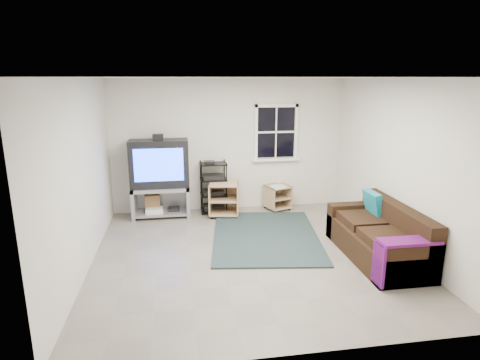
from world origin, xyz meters
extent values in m
plane|color=slate|center=(0.00, 0.00, 0.00)|extent=(4.60, 4.60, 0.00)
plane|color=white|center=(0.00, 0.00, 2.60)|extent=(4.60, 4.60, 0.00)
plane|color=beige|center=(0.00, 2.30, 1.30)|extent=(4.60, 0.00, 4.60)
plane|color=beige|center=(0.00, -2.30, 1.30)|extent=(4.60, 0.00, 4.60)
plane|color=beige|center=(-2.30, 0.00, 1.30)|extent=(0.00, 4.60, 4.60)
plane|color=beige|center=(2.30, 0.00, 1.30)|extent=(0.00, 4.60, 4.60)
cube|color=black|center=(0.95, 2.28, 1.55)|extent=(0.80, 0.01, 1.02)
cube|color=white|center=(0.95, 2.26, 2.07)|extent=(0.88, 0.06, 0.06)
cube|color=white|center=(0.95, 2.25, 1.00)|extent=(0.98, 0.14, 0.05)
cube|color=white|center=(0.54, 2.26, 1.55)|extent=(0.06, 0.06, 1.10)
cube|color=white|center=(1.36, 2.26, 1.55)|extent=(0.06, 0.06, 1.10)
cube|color=white|center=(0.95, 2.27, 1.55)|extent=(0.78, 0.04, 0.04)
cube|color=gray|center=(-1.36, 2.00, 0.56)|extent=(1.09, 0.54, 0.07)
cube|color=gray|center=(-1.87, 2.00, 0.30)|extent=(0.07, 0.54, 0.60)
cube|color=gray|center=(-0.85, 2.00, 0.30)|extent=(0.07, 0.54, 0.60)
cube|color=gray|center=(-1.36, 2.00, 0.08)|extent=(0.95, 0.50, 0.04)
cube|color=gray|center=(-1.36, 2.25, 0.30)|extent=(1.09, 0.04, 0.60)
cube|color=silver|center=(-1.49, 1.96, 0.14)|extent=(0.33, 0.26, 0.09)
cube|color=black|center=(-1.12, 2.00, 0.13)|extent=(0.22, 0.20, 0.07)
cube|color=black|center=(-1.36, 2.00, 1.04)|extent=(1.09, 0.46, 0.89)
cube|color=#1E48FF|center=(-1.36, 1.76, 1.06)|extent=(0.89, 0.01, 0.61)
cube|color=black|center=(-1.36, 2.00, 1.54)|extent=(0.20, 0.14, 0.11)
cylinder|color=black|center=(-0.57, 1.93, 0.51)|extent=(0.02, 0.02, 1.03)
cylinder|color=black|center=(-0.10, 1.93, 0.51)|extent=(0.02, 0.02, 1.03)
cylinder|color=black|center=(-0.57, 2.26, 0.51)|extent=(0.02, 0.02, 1.03)
cylinder|color=black|center=(-0.10, 2.26, 0.51)|extent=(0.02, 0.02, 1.03)
cube|color=black|center=(-0.34, 2.09, 0.05)|extent=(0.51, 0.37, 0.02)
cube|color=black|center=(-0.34, 2.09, 0.10)|extent=(0.40, 0.30, 0.08)
cube|color=black|center=(-0.34, 2.09, 0.36)|extent=(0.51, 0.37, 0.02)
cube|color=black|center=(-0.34, 2.09, 0.41)|extent=(0.40, 0.30, 0.08)
cube|color=black|center=(-0.34, 2.09, 0.67)|extent=(0.51, 0.37, 0.02)
cube|color=black|center=(-0.34, 2.09, 0.72)|extent=(0.40, 0.30, 0.08)
cube|color=black|center=(-0.34, 2.09, 0.98)|extent=(0.51, 0.37, 0.02)
cube|color=tan|center=(-0.16, 1.86, 0.65)|extent=(0.64, 0.64, 0.02)
cube|color=tan|center=(-0.16, 1.86, 0.07)|extent=(0.64, 0.64, 0.02)
cube|color=tan|center=(-0.42, 1.91, 0.36)|extent=(0.12, 0.55, 0.60)
cube|color=tan|center=(0.11, 1.82, 0.36)|extent=(0.12, 0.55, 0.60)
cube|color=tan|center=(-0.11, 2.13, 0.36)|extent=(0.51, 0.11, 0.60)
cube|color=tan|center=(-0.16, 1.86, 0.33)|extent=(0.59, 0.61, 0.02)
cylinder|color=black|center=(-0.41, 1.68, 0.03)|extent=(0.06, 0.06, 0.06)
cylinder|color=black|center=(0.10, 2.04, 0.03)|extent=(0.06, 0.06, 0.06)
cube|color=tan|center=(0.96, 2.06, 0.48)|extent=(0.56, 0.56, 0.02)
cube|color=tan|center=(0.96, 2.06, 0.06)|extent=(0.56, 0.56, 0.02)
cube|color=tan|center=(0.76, 1.99, 0.27)|extent=(0.16, 0.43, 0.44)
cube|color=tan|center=(1.16, 2.13, 0.27)|extent=(0.16, 0.43, 0.44)
cube|color=tan|center=(0.89, 2.26, 0.27)|extent=(0.39, 0.15, 0.44)
cube|color=tan|center=(0.96, 2.06, 0.25)|extent=(0.52, 0.53, 0.02)
cylinder|color=black|center=(0.85, 1.84, 0.02)|extent=(0.05, 0.05, 0.05)
cylinder|color=black|center=(1.07, 2.28, 0.02)|extent=(0.05, 0.05, 0.05)
cylinder|color=silver|center=(0.94, 1.96, 0.50)|extent=(0.31, 0.31, 0.02)
cube|color=black|center=(1.85, -0.38, 0.20)|extent=(0.84, 1.87, 0.39)
cube|color=black|center=(2.16, -0.38, 0.59)|extent=(0.22, 1.87, 0.40)
cube|color=black|center=(1.85, 0.45, 0.29)|extent=(0.84, 0.22, 0.58)
cube|color=black|center=(1.85, -1.20, 0.29)|extent=(0.84, 0.22, 0.58)
cube|color=black|center=(1.77, -0.75, 0.45)|extent=(0.56, 0.67, 0.12)
cube|color=black|center=(1.77, 0.00, 0.45)|extent=(0.56, 0.67, 0.12)
cube|color=teal|center=(2.02, 0.14, 0.67)|extent=(0.19, 0.45, 0.39)
cube|color=#0C1189|center=(1.83, -1.20, 0.60)|extent=(0.78, 0.28, 0.04)
cube|color=#0C1189|center=(1.45, -1.20, 0.31)|extent=(0.04, 0.28, 0.54)
cube|color=black|center=(0.40, 0.66, 0.01)|extent=(2.04, 2.59, 0.03)
cube|color=olive|center=(-1.53, 2.09, 0.20)|extent=(0.30, 0.20, 0.41)
camera|label=1|loc=(-1.01, -5.51, 2.59)|focal=30.00mm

